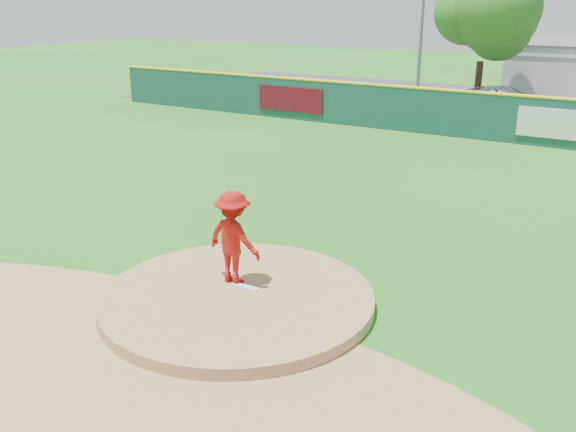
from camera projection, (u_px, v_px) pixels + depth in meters
The scene contains 11 objects.
ground at pixel (238, 305), 12.94m from camera, with size 120.00×120.00×0.00m, color #286B19.
pitchers_mound at pixel (238, 305), 12.94m from camera, with size 5.50×5.50×0.50m, color #9E774C.
pitching_rubber at pixel (246, 287), 13.10m from camera, with size 0.60×0.15×0.04m, color white.
infield_dirt_arc at pixel (133, 377), 10.51m from camera, with size 15.40×15.40×0.01m, color #9E774C.
parking_lot at pixel (522, 109), 34.87m from camera, with size 44.00×16.00×0.02m, color #38383A.
pitcher at pixel (234, 238), 13.08m from camera, with size 1.27×0.73×1.96m, color #A0110D.
van at pixel (506, 102), 32.37m from camera, with size 2.49×5.40×1.50m, color silver.
fence_banners at pixel (412, 111), 28.61m from camera, with size 16.28×0.04×1.20m.
playground_slide at pixel (267, 89), 36.86m from camera, with size 0.98×2.76×1.52m.
outfield_fence at pixel (480, 114), 27.21m from camera, with size 40.00×0.14×2.07m.
deciduous_tree at pixel (484, 22), 32.72m from camera, with size 5.60×5.60×7.36m.
Camera 1 is at (6.82, -9.49, 5.95)m, focal length 40.00 mm.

